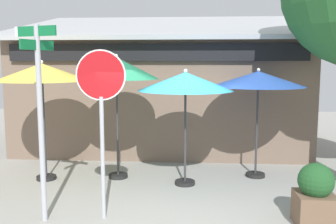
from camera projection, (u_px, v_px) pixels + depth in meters
The scene contains 9 objects.
ground_plane at pixel (173, 207), 7.23m from camera, with size 28.00×28.00×0.10m, color #9E9B93.
cafe_building at pixel (164, 91), 12.53m from camera, with size 8.83×5.67×4.38m.
street_sign_post at pixel (40, 106), 6.26m from camera, with size 0.78×0.73×3.26m.
stop_sign at pixel (101, 101), 6.33m from camera, with size 0.84×0.07×2.87m.
patio_umbrella_mustard_left at pixel (42, 73), 8.46m from camera, with size 2.07×2.07×2.71m.
patio_umbrella_forest_green_center at pixel (116, 69), 8.58m from camera, with size 1.91×1.91×2.84m.
patio_umbrella_teal_right at pixel (185, 83), 8.12m from camera, with size 2.03×2.03×2.52m.
patio_umbrella_royal_blue_far_right at pixel (258, 80), 8.69m from camera, with size 2.12×2.12×2.53m.
sidewalk_planter at pixel (315, 195), 6.26m from camera, with size 0.62×0.62×1.04m.
Camera 1 is at (0.40, -6.92, 2.67)m, focal length 41.02 mm.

